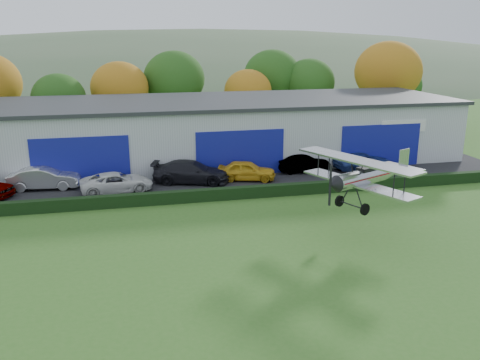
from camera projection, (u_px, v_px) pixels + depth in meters
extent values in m
plane|color=#356820|center=(241.00, 338.00, 18.60)|extent=(300.00, 300.00, 0.00)
cube|color=black|center=(218.00, 180.00, 38.92)|extent=(48.00, 9.00, 0.05)
cube|color=black|center=(231.00, 193.00, 34.32)|extent=(46.00, 0.60, 0.80)
cube|color=#B2B7BC|center=(225.00, 131.00, 45.23)|extent=(40.00, 12.00, 5.00)
cube|color=#2D3033|center=(225.00, 101.00, 44.51)|extent=(40.60, 12.60, 0.30)
cube|color=navy|center=(81.00, 161.00, 37.18)|extent=(7.00, 0.12, 3.60)
cube|color=navy|center=(240.00, 153.00, 39.76)|extent=(7.00, 0.12, 3.60)
cube|color=navy|center=(380.00, 146.00, 42.33)|extent=(7.00, 0.12, 3.60)
cylinder|color=#3D2614|center=(62.00, 132.00, 51.75)|extent=(0.36, 0.36, 2.45)
ellipsoid|color=#1E4C14|center=(59.00, 98.00, 50.79)|extent=(5.32, 5.32, 4.79)
cylinder|color=#3D2614|center=(122.00, 125.00, 54.86)|extent=(0.36, 0.36, 2.80)
ellipsoid|color=#A14E13|center=(120.00, 88.00, 53.77)|extent=(6.08, 6.08, 5.47)
cylinder|color=#3D2614|center=(176.00, 118.00, 57.97)|extent=(0.36, 0.36, 3.15)
ellipsoid|color=#1E4C14|center=(174.00, 79.00, 56.75)|extent=(6.84, 6.84, 6.16)
cylinder|color=#3D2614|center=(248.00, 121.00, 57.90)|extent=(0.36, 0.36, 2.45)
ellipsoid|color=#A14E13|center=(248.00, 91.00, 56.95)|extent=(5.32, 5.32, 4.79)
cylinder|color=#3D2614|center=(308.00, 115.00, 61.45)|extent=(0.36, 0.36, 2.80)
ellipsoid|color=#1E4C14|center=(309.00, 82.00, 60.36)|extent=(6.08, 6.08, 5.47)
cylinder|color=#3D2614|center=(385.00, 115.00, 59.31)|extent=(0.36, 0.36, 3.50)
ellipsoid|color=#A14E13|center=(388.00, 72.00, 57.96)|extent=(7.60, 7.60, 6.84)
cylinder|color=#3D2614|center=(398.00, 113.00, 64.06)|extent=(0.36, 0.36, 2.45)
ellipsoid|color=#1E4C14|center=(400.00, 85.00, 63.11)|extent=(5.32, 5.32, 4.79)
cylinder|color=#3D2614|center=(272.00, 112.00, 62.42)|extent=(0.36, 0.36, 3.15)
ellipsoid|color=#1E4C14|center=(272.00, 75.00, 61.19)|extent=(6.84, 6.84, 6.16)
ellipsoid|color=#4C6642|center=(203.00, 122.00, 158.35)|extent=(320.00, 196.00, 56.00)
ellipsoid|color=#4C6642|center=(407.00, 98.00, 171.84)|extent=(240.00, 126.00, 36.00)
imported|color=silver|center=(44.00, 178.00, 36.36)|extent=(5.02, 2.06, 1.62)
imported|color=silver|center=(117.00, 182.00, 35.66)|extent=(5.25, 2.94, 1.39)
imported|color=black|center=(191.00, 172.00, 37.91)|extent=(6.11, 3.86, 1.65)
imported|color=gold|center=(247.00, 170.00, 38.60)|extent=(4.70, 2.91, 1.49)
imported|color=gray|center=(305.00, 164.00, 40.78)|extent=(4.42, 1.96, 1.41)
imported|color=navy|center=(364.00, 161.00, 41.60)|extent=(5.13, 2.68, 1.38)
cylinder|color=silver|center=(361.00, 178.00, 27.63)|extent=(3.82, 2.38, 0.90)
cone|color=silver|center=(395.00, 169.00, 29.37)|extent=(2.37, 1.72, 0.90)
cone|color=black|center=(334.00, 185.00, 26.39)|extent=(0.82, 1.02, 0.90)
cube|color=#A30619|center=(364.00, 176.00, 27.79)|extent=(4.19, 2.56, 0.06)
cube|color=black|center=(367.00, 169.00, 27.80)|extent=(1.34, 1.04, 0.25)
cube|color=silver|center=(358.00, 184.00, 27.60)|extent=(4.09, 7.05, 0.10)
cube|color=silver|center=(357.00, 160.00, 27.11)|extent=(4.34, 7.45, 0.10)
cylinder|color=black|center=(394.00, 184.00, 25.17)|extent=(0.08, 0.08, 1.30)
cylinder|color=black|center=(405.00, 181.00, 25.69)|extent=(0.08, 0.08, 1.30)
cylinder|color=black|center=(318.00, 164.00, 29.13)|extent=(0.08, 0.08, 1.30)
cylinder|color=black|center=(329.00, 161.00, 29.66)|extent=(0.08, 0.08, 1.30)
cylinder|color=black|center=(362.00, 168.00, 26.94)|extent=(0.14, 0.22, 0.74)
cylinder|color=black|center=(352.00, 165.00, 27.47)|extent=(0.14, 0.22, 0.74)
cylinder|color=black|center=(359.00, 197.00, 27.19)|extent=(0.35, 0.66, 1.22)
cylinder|color=black|center=(347.00, 193.00, 27.84)|extent=(0.35, 0.66, 1.22)
cylinder|color=black|center=(352.00, 205.00, 27.68)|extent=(0.84, 1.75, 0.07)
cylinder|color=black|center=(365.00, 209.00, 26.99)|extent=(0.64, 0.39, 0.64)
cylinder|color=black|center=(340.00, 201.00, 28.37)|extent=(0.64, 0.39, 0.64)
cylinder|color=black|center=(402.00, 172.00, 29.84)|extent=(0.36, 0.21, 0.42)
cube|color=silver|center=(402.00, 167.00, 29.76)|extent=(1.88, 2.73, 0.06)
cube|color=silver|center=(404.00, 158.00, 29.68)|extent=(0.84, 0.42, 1.10)
cube|color=black|center=(330.00, 185.00, 26.23)|extent=(0.10, 0.13, 2.19)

